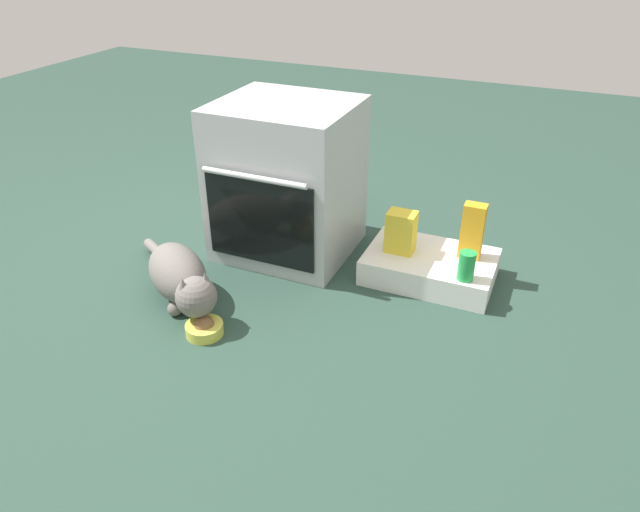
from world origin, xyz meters
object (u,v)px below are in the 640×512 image
at_px(oven, 287,180).
at_px(snack_bag, 401,232).
at_px(soda_can, 466,266).
at_px(pantry_cabinet, 430,267).
at_px(cat, 180,277).
at_px(food_bowl, 204,328).
at_px(juice_carton, 472,231).

relative_size(oven, snack_bag, 3.82).
bearing_deg(soda_can, pantry_cabinet, 142.25).
distance_m(pantry_cabinet, snack_bag, 0.20).
bearing_deg(snack_bag, pantry_cabinet, 5.45).
relative_size(oven, cat, 1.07).
xyz_separation_m(pantry_cabinet, cat, (-0.87, -0.57, 0.06)).
distance_m(food_bowl, snack_bag, 0.90).
bearing_deg(juice_carton, food_bowl, -136.62).
height_order(soda_can, juice_carton, juice_carton).
height_order(oven, juice_carton, oven).
bearing_deg(cat, pantry_cabinet, 70.15).
bearing_deg(soda_can, food_bowl, -144.92).
height_order(pantry_cabinet, soda_can, soda_can).
bearing_deg(oven, juice_carton, 3.95).
bearing_deg(cat, juice_carton, 68.44).
xyz_separation_m(oven, juice_carton, (0.82, 0.06, -0.11)).
xyz_separation_m(snack_bag, soda_can, (0.30, -0.12, -0.03)).
bearing_deg(food_bowl, pantry_cabinet, 46.97).
bearing_deg(food_bowl, cat, 143.35).
distance_m(oven, juice_carton, 0.83).
height_order(cat, juice_carton, juice_carton).
distance_m(food_bowl, soda_can, 1.04).
bearing_deg(soda_can, cat, -156.78).
height_order(cat, snack_bag, snack_bag).
relative_size(oven, pantry_cabinet, 1.28).
xyz_separation_m(food_bowl, snack_bag, (0.54, 0.71, 0.17)).
xyz_separation_m(pantry_cabinet, snack_bag, (-0.14, -0.01, 0.15)).
distance_m(cat, juice_carton, 1.20).
height_order(pantry_cabinet, snack_bag, snack_bag).
distance_m(pantry_cabinet, food_bowl, 0.99).
relative_size(pantry_cabinet, juice_carton, 2.24).
xyz_separation_m(cat, juice_carton, (1.02, 0.63, 0.11)).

